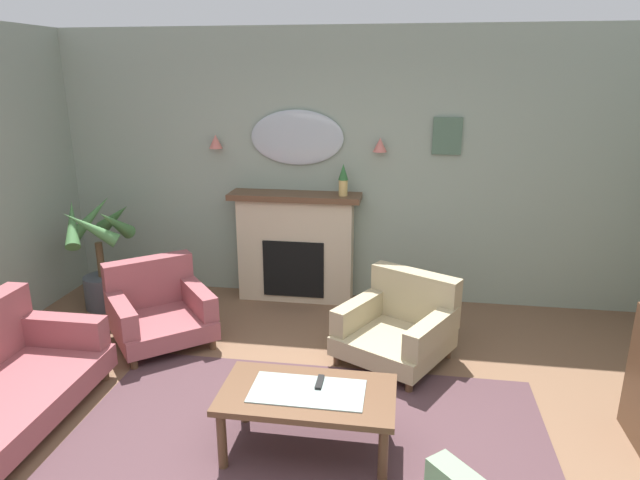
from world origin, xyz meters
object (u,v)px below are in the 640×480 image
at_px(wall_mirror, 297,138).
at_px(framed_picture, 447,136).
at_px(potted_plant_corner_palm, 100,255).
at_px(wall_sconce_right, 380,145).
at_px(coffee_table, 308,399).
at_px(armchair_near_fireplace, 400,324).
at_px(mantel_vase_centre, 343,179).
at_px(armchair_in_corner, 158,308).
at_px(tv_remote, 320,383).
at_px(fireplace, 296,248).
at_px(wall_sconce_left, 216,142).

height_order(wall_mirror, framed_picture, wall_mirror).
bearing_deg(potted_plant_corner_palm, wall_sconce_right, 12.54).
height_order(wall_mirror, coffee_table, wall_mirror).
relative_size(framed_picture, potted_plant_corner_palm, 0.31).
xyz_separation_m(coffee_table, potted_plant_corner_palm, (-2.49, 1.95, 0.18)).
xyz_separation_m(coffee_table, armchair_near_fireplace, (0.55, 1.34, -0.08)).
distance_m(mantel_vase_centre, potted_plant_corner_palm, 2.59).
bearing_deg(armchair_in_corner, framed_picture, 26.67).
height_order(coffee_table, armchair_near_fireplace, armchair_near_fireplace).
relative_size(tv_remote, armchair_near_fireplace, 0.15).
bearing_deg(mantel_vase_centre, potted_plant_corner_palm, -168.41).
relative_size(fireplace, wall_sconce_right, 9.71).
relative_size(wall_sconce_left, armchair_near_fireplace, 0.13).
distance_m(wall_sconce_right, armchair_in_corner, 2.63).
xyz_separation_m(wall_mirror, potted_plant_corner_palm, (-1.92, -0.67, -1.14)).
distance_m(wall_mirror, tv_remote, 2.89).
xyz_separation_m(framed_picture, tv_remote, (-0.87, -2.53, -1.30)).
xyz_separation_m(mantel_vase_centre, framed_picture, (1.00, 0.18, 0.42)).
height_order(framed_picture, coffee_table, framed_picture).
distance_m(tv_remote, potted_plant_corner_palm, 3.16).
bearing_deg(coffee_table, potted_plant_corner_palm, 141.94).
xyz_separation_m(mantel_vase_centre, potted_plant_corner_palm, (-2.42, -0.50, -0.76)).
distance_m(wall_mirror, wall_sconce_right, 0.85).
distance_m(fireplace, armchair_near_fireplace, 1.61).
bearing_deg(fireplace, potted_plant_corner_palm, -164.73).
distance_m(wall_sconce_right, tv_remote, 2.76).
distance_m(wall_mirror, potted_plant_corner_palm, 2.34).
bearing_deg(framed_picture, armchair_in_corner, -153.33).
relative_size(wall_sconce_right, tv_remote, 0.88).
relative_size(fireplace, armchair_in_corner, 1.19).
bearing_deg(wall_sconce_right, coffee_table, -96.29).
bearing_deg(framed_picture, wall_sconce_right, -174.73).
relative_size(wall_sconce_left, armchair_in_corner, 0.12).
relative_size(fireplace, tv_remote, 8.50).
relative_size(coffee_table, armchair_near_fireplace, 1.00).
bearing_deg(tv_remote, coffee_table, -122.72).
bearing_deg(tv_remote, armchair_in_corner, 143.29).
relative_size(wall_mirror, armchair_in_corner, 0.84).
xyz_separation_m(wall_sconce_left, tv_remote, (1.48, -2.47, -1.21)).
bearing_deg(tv_remote, potted_plant_corner_palm, 144.01).
bearing_deg(potted_plant_corner_palm, mantel_vase_centre, 11.59).
xyz_separation_m(mantel_vase_centre, armchair_near_fireplace, (0.62, -1.10, -1.02)).
relative_size(fireplace, wall_mirror, 1.42).
bearing_deg(wall_sconce_right, mantel_vase_centre, -161.08).
bearing_deg(wall_mirror, potted_plant_corner_palm, -160.88).
xyz_separation_m(mantel_vase_centre, armchair_in_corner, (-1.55, -1.10, -1.02)).
height_order(wall_mirror, wall_sconce_left, wall_mirror).
bearing_deg(tv_remote, wall_sconce_left, 120.91).
xyz_separation_m(wall_sconce_left, framed_picture, (2.35, 0.06, 0.09)).
xyz_separation_m(armchair_in_corner, potted_plant_corner_palm, (-0.88, 0.60, 0.26)).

